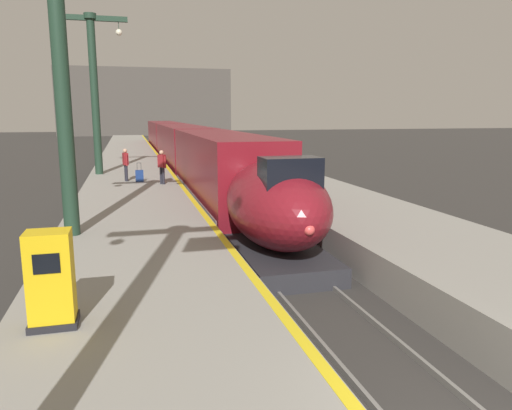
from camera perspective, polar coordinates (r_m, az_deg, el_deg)
The scene contains 13 objects.
platform_left at distance 29.18m, azimuth -14.36°, elevation 2.53°, with size 4.80×110.00×1.05m, color gray.
platform_right at distance 30.34m, azimuth 1.14°, elevation 3.17°, with size 4.80×110.00×1.05m, color gray.
platform_left_safety_stripe at distance 29.22m, azimuth -9.92°, elevation 3.76°, with size 0.20×107.80×0.01m, color yellow.
rail_main_left at distance 32.16m, azimuth -8.49°, elevation 2.64°, with size 0.08×110.00×0.12m, color slate.
rail_main_right at distance 32.36m, azimuth -5.85°, elevation 2.75°, with size 0.08×110.00×0.12m, color slate.
highspeed_train_main at distance 38.38m, azimuth -8.54°, elevation 6.79°, with size 2.92×55.86×3.60m.
station_column_mid at distance 14.72m, azimuth -22.20°, elevation 16.66°, with size 4.00×0.68×8.51m.
station_column_far at distance 29.57m, azimuth -18.60°, elevation 13.89°, with size 4.00×0.68×8.90m.
passenger_near_edge at distance 26.01m, azimuth -15.14°, elevation 4.90°, with size 0.31×0.55×1.69m.
passenger_mid_platform at distance 24.46m, azimuth -11.05°, elevation 4.73°, with size 0.41×0.47×1.69m.
rolling_suitcase at distance 25.68m, azimuth -13.59°, elevation 3.37°, with size 0.40×0.22×0.98m.
ticket_machine_yellow at distance 8.62m, azimuth -23.03°, elevation -8.45°, with size 0.76×0.62×1.60m.
terminus_back_wall at distance 106.27m, azimuth -12.84°, elevation 11.77°, with size 36.00×2.00×14.00m, color #4C4742.
Camera 1 is at (-4.24, -4.16, 4.49)m, focal length 33.89 mm.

